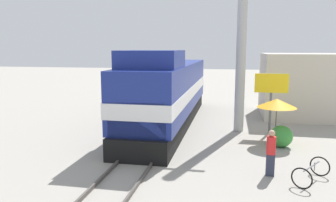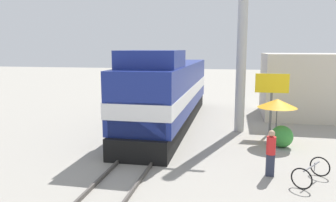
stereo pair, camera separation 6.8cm
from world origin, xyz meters
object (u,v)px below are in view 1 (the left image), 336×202
vendor_umbrella (277,103)px  billboard_sign (271,89)px  locomotive (168,93)px  utility_pole (242,39)px  bicycle (311,172)px  person_bystander (271,151)px

vendor_umbrella → billboard_sign: billboard_sign is taller
billboard_sign → vendor_umbrella: bearing=-88.1°
locomotive → utility_pole: bearing=-6.9°
locomotive → billboard_sign: bearing=-7.2°
utility_pole → bicycle: utility_pole is taller
vendor_umbrella → person_bystander: size_ratio=1.29×
utility_pole → billboard_sign: bearing=-8.0°
utility_pole → person_bystander: 8.03m
locomotive → billboard_sign: locomotive is taller
utility_pole → bicycle: size_ratio=5.80×
utility_pole → billboard_sign: size_ratio=3.11×
locomotive → person_bystander: locomotive is taller
person_bystander → utility_pole: bearing=98.9°
locomotive → vendor_umbrella: locomotive is taller
locomotive → person_bystander: 9.03m
utility_pole → vendor_umbrella: size_ratio=4.60×
bicycle → locomotive: bearing=-14.6°
billboard_sign → bicycle: (0.73, -6.80, -2.15)m
locomotive → billboard_sign: (5.96, -0.75, 0.50)m
person_bystander → bicycle: 1.53m
utility_pole → bicycle: 8.89m
locomotive → billboard_sign: size_ratio=4.46×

